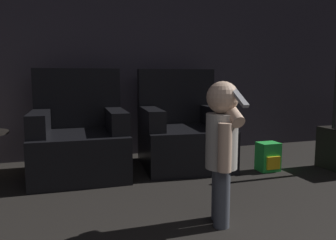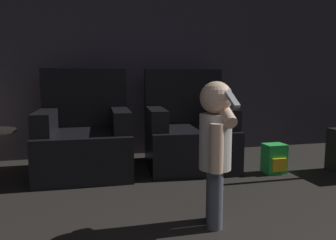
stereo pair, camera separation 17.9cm
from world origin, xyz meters
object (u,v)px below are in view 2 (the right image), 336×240
at_px(armchair_left, 85,138).
at_px(person_toddler, 216,142).
at_px(armchair_right, 188,134).
at_px(toy_backpack, 274,159).

height_order(armchair_left, person_toddler, armchair_left).
height_order(armchair_right, person_toddler, armchair_right).
bearing_deg(toy_backpack, armchair_right, 146.18).
height_order(armchair_left, toy_backpack, armchair_left).
bearing_deg(armchair_right, toy_backpack, -28.66).
relative_size(armchair_left, person_toddler, 1.13).
bearing_deg(toy_backpack, armchair_left, 164.68).
height_order(armchair_right, toy_backpack, armchair_right).
bearing_deg(person_toddler, armchair_left, -132.46).
bearing_deg(armchair_left, toy_backpack, -13.38).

